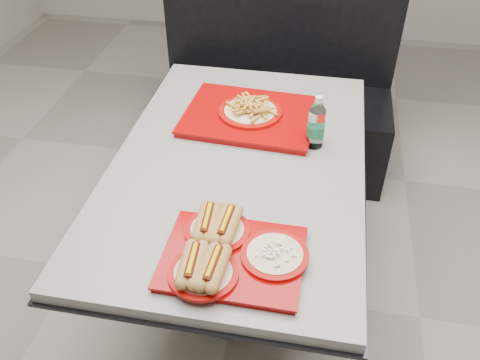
% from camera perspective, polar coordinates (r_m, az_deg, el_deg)
% --- Properties ---
extents(ground, '(6.00, 6.00, 0.00)m').
position_cam_1_polar(ground, '(2.37, -0.10, -12.34)').
color(ground, gray).
rests_on(ground, ground).
extents(diner_table, '(0.92, 1.42, 0.75)m').
position_cam_1_polar(diner_table, '(1.95, -0.12, -1.54)').
color(diner_table, black).
rests_on(diner_table, ground).
extents(booth_bench, '(1.30, 0.57, 1.35)m').
position_cam_1_polar(booth_bench, '(2.95, 3.83, 9.41)').
color(booth_bench, black).
rests_on(booth_bench, ground).
extents(tray_near, '(0.42, 0.37, 0.09)m').
position_cam_1_polar(tray_near, '(1.46, -1.45, -8.06)').
color(tray_near, '#980404').
rests_on(tray_near, diner_table).
extents(tray_far, '(0.54, 0.44, 0.10)m').
position_cam_1_polar(tray_far, '(2.05, 1.15, 7.50)').
color(tray_far, '#980404').
rests_on(tray_far, diner_table).
extents(water_bottle, '(0.07, 0.07, 0.21)m').
position_cam_1_polar(water_bottle, '(1.89, 8.54, 6.11)').
color(water_bottle, silver).
rests_on(water_bottle, diner_table).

